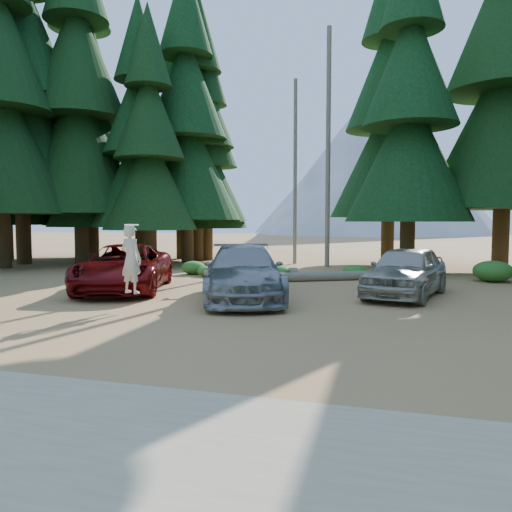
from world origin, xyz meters
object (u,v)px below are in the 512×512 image
object	(u,v)px
red_pickup	(124,268)
log_left	(245,271)
silver_minivan_right	(406,271)
log_mid	(243,275)
log_right	(343,276)
silver_minivan_center	(243,273)
frisbee_player	(131,259)

from	to	relation	value
red_pickup	log_left	xyz separation A→B (m)	(2.33, 6.09, -0.61)
silver_minivan_right	log_left	xyz separation A→B (m)	(-6.72, 4.77, -0.63)
log_left	log_mid	distance (m)	1.66
red_pickup	log_right	size ratio (longest dim) A/B	1.00
red_pickup	log_left	world-z (taller)	red_pickup
silver_minivan_center	frisbee_player	xyz separation A→B (m)	(-2.30, -2.49, 0.54)
silver_minivan_right	red_pickup	bearing A→B (deg)	-157.40
red_pickup	frisbee_player	size ratio (longest dim) A/B	3.08
frisbee_player	log_left	world-z (taller)	frisbee_player
silver_minivan_center	log_left	xyz separation A→B (m)	(-2.05, 6.72, -0.64)
silver_minivan_right	log_left	size ratio (longest dim) A/B	1.01
silver_minivan_center	frisbee_player	distance (m)	3.43
log_left	log_right	distance (m)	4.51
silver_minivan_center	log_mid	xyz separation A→B (m)	(-1.65, 5.11, -0.66)
red_pickup	silver_minivan_right	world-z (taller)	silver_minivan_right
silver_minivan_center	frisbee_player	size ratio (longest dim) A/B	3.05
silver_minivan_right	log_right	xyz separation A→B (m)	(-2.33, 3.73, -0.61)
log_mid	silver_minivan_center	bearing A→B (deg)	-66.96
silver_minivan_center	red_pickup	bearing A→B (deg)	152.26
silver_minivan_center	log_right	xyz separation A→B (m)	(2.34, 5.68, -0.63)
log_right	red_pickup	bearing A→B (deg)	-171.82
red_pickup	silver_minivan_center	bearing A→B (deg)	-26.59
red_pickup	silver_minivan_right	size ratio (longest dim) A/B	1.20
silver_minivan_center	silver_minivan_right	world-z (taller)	silver_minivan_center
red_pickup	log_mid	world-z (taller)	red_pickup
red_pickup	silver_minivan_center	world-z (taller)	silver_minivan_center
silver_minivan_right	frisbee_player	size ratio (longest dim) A/B	2.56
silver_minivan_right	frisbee_player	xyz separation A→B (m)	(-6.97, -4.44, 0.55)
red_pickup	silver_minivan_center	xyz separation A→B (m)	(4.38, -0.63, 0.03)
log_right	log_left	bearing A→B (deg)	137.91
silver_minivan_center	log_right	size ratio (longest dim) A/B	0.99
red_pickup	frisbee_player	bearing A→B (deg)	-74.72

